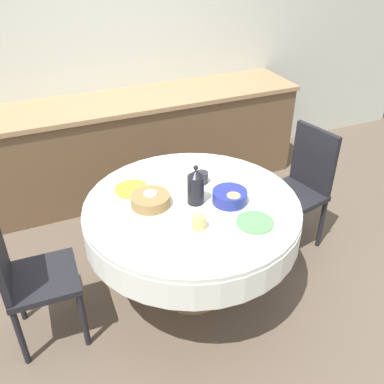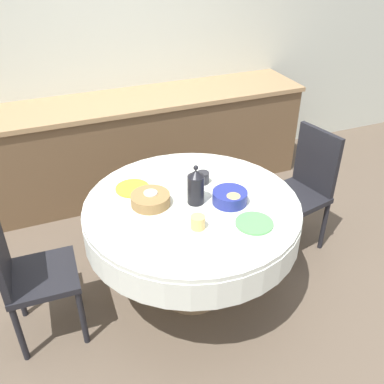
{
  "view_description": "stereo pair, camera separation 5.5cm",
  "coord_description": "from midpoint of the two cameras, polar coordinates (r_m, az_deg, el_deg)",
  "views": [
    {
      "loc": [
        -0.86,
        -1.98,
        2.21
      ],
      "look_at": [
        0.0,
        0.0,
        0.83
      ],
      "focal_mm": 40.0,
      "sensor_mm": 36.0,
      "label": 1
    },
    {
      "loc": [
        -0.81,
        -2.0,
        2.21
      ],
      "look_at": [
        0.0,
        0.0,
        0.83
      ],
      "focal_mm": 40.0,
      "sensor_mm": 36.0,
      "label": 2
    }
  ],
  "objects": [
    {
      "name": "chair_left",
      "position": [
        3.31,
        15.11,
        0.9
      ],
      "size": [
        0.48,
        0.48,
        0.95
      ],
      "rotation": [
        0.0,
        0.0,
        -4.5
      ],
      "color": "black",
      "rests_on": "ground_plane"
    },
    {
      "name": "plate_near_right",
      "position": [
        2.45,
        8.94,
        -4.15
      ],
      "size": [
        0.22,
        0.22,
        0.01
      ],
      "primitive_type": "cylinder",
      "color": "#5BA85B",
      "rests_on": "dining_table"
    },
    {
      "name": "fruit_bowl",
      "position": [
        2.6,
        5.66,
        -0.7
      ],
      "size": [
        0.21,
        0.21,
        0.08
      ],
      "primitive_type": "cylinder",
      "color": "navy",
      "rests_on": "dining_table"
    },
    {
      "name": "ground_plane",
      "position": [
        3.08,
        0.52,
        -13.05
      ],
      "size": [
        12.0,
        12.0,
        0.0
      ],
      "primitive_type": "plane",
      "color": "brown"
    },
    {
      "name": "cup_far_left",
      "position": [
        2.59,
        -4.91,
        -0.77
      ],
      "size": [
        0.08,
        0.08,
        0.08
      ],
      "primitive_type": "cylinder",
      "color": "white",
      "rests_on": "dining_table"
    },
    {
      "name": "dining_table",
      "position": [
        2.67,
        0.59,
        -3.67
      ],
      "size": [
        1.33,
        1.33,
        0.75
      ],
      "color": "tan",
      "rests_on": "ground_plane"
    },
    {
      "name": "cup_near_left",
      "position": [
        2.38,
        1.45,
        -4.05
      ],
      "size": [
        0.08,
        0.08,
        0.08
      ],
      "primitive_type": "cylinder",
      "color": "#DBB766",
      "rests_on": "dining_table"
    },
    {
      "name": "chair_right",
      "position": [
        2.64,
        -20.78,
        -9.6
      ],
      "size": [
        0.41,
        0.41,
        0.95
      ],
      "rotation": [
        0.0,
        0.0,
        -1.61
      ],
      "color": "black",
      "rests_on": "ground_plane"
    },
    {
      "name": "cup_near_right",
      "position": [
        2.56,
        6.12,
        -1.25
      ],
      "size": [
        0.08,
        0.08,
        0.08
      ],
      "primitive_type": "cylinder",
      "color": "#DBB766",
      "rests_on": "dining_table"
    },
    {
      "name": "bread_basket",
      "position": [
        2.58,
        -4.96,
        -1.0
      ],
      "size": [
        0.24,
        0.24,
        0.07
      ],
      "primitive_type": "cylinder",
      "color": "olive",
      "rests_on": "dining_table"
    },
    {
      "name": "kitchen_counter",
      "position": [
        4.0,
        -7.77,
        6.2
      ],
      "size": [
        3.24,
        0.64,
        0.89
      ],
      "color": "brown",
      "rests_on": "ground_plane"
    },
    {
      "name": "plate_far_right",
      "position": [
        2.89,
        5.4,
        2.33
      ],
      "size": [
        0.22,
        0.22,
        0.01
      ],
      "primitive_type": "cylinder",
      "color": "white",
      "rests_on": "dining_table"
    },
    {
      "name": "plate_far_left",
      "position": [
        2.75,
        -7.38,
        0.5
      ],
      "size": [
        0.22,
        0.22,
        0.01
      ],
      "primitive_type": "cylinder",
      "color": "yellow",
      "rests_on": "dining_table"
    },
    {
      "name": "plate_near_left",
      "position": [
        2.28,
        -2.2,
        -6.94
      ],
      "size": [
        0.22,
        0.22,
        0.01
      ],
      "primitive_type": "cylinder",
      "color": "white",
      "rests_on": "dining_table"
    },
    {
      "name": "cup_far_right",
      "position": [
        2.78,
        2.02,
        1.93
      ],
      "size": [
        0.08,
        0.08,
        0.08
      ],
      "primitive_type": "cylinder",
      "color": "#28282D",
      "rests_on": "dining_table"
    },
    {
      "name": "wall_back",
      "position": [
        4.02,
        -10.05,
        19.14
      ],
      "size": [
        7.0,
        0.05,
        2.6
      ],
      "color": "beige",
      "rests_on": "ground_plane"
    },
    {
      "name": "coffee_carafe",
      "position": [
        2.55,
        1.12,
        0.69
      ],
      "size": [
        0.1,
        0.1,
        0.26
      ],
      "color": "black",
      "rests_on": "dining_table"
    }
  ]
}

